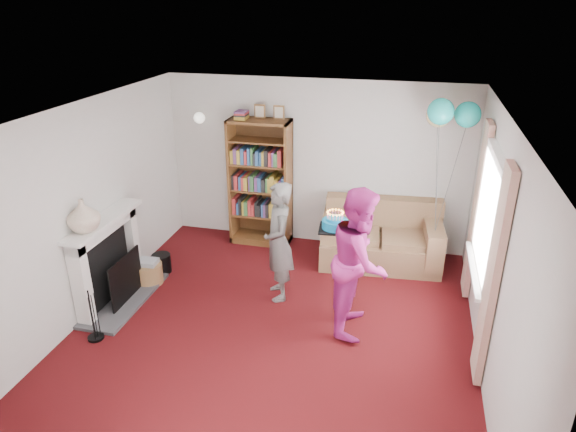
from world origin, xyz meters
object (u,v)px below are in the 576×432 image
(bookcase, at_px, (261,184))
(person_striped, at_px, (279,242))
(person_magenta, at_px, (360,261))
(sofa, at_px, (381,239))
(birthday_cake, at_px, (335,224))

(bookcase, bearing_deg, person_striped, -65.94)
(bookcase, bearing_deg, person_magenta, -48.19)
(sofa, xyz_separation_m, person_striped, (-1.18, -1.28, 0.43))
(sofa, relative_size, birthday_cake, 4.65)
(birthday_cake, bearing_deg, person_striped, 172.08)
(sofa, bearing_deg, bookcase, 167.93)
(bookcase, relative_size, sofa, 1.28)
(bookcase, relative_size, birthday_cake, 5.94)
(bookcase, xyz_separation_m, sofa, (1.85, -0.23, -0.61))
(bookcase, distance_m, birthday_cake, 2.12)
(person_magenta, bearing_deg, bookcase, 43.11)
(sofa, relative_size, person_magenta, 0.97)
(person_striped, height_order, birthday_cake, person_striped)
(person_striped, bearing_deg, sofa, 113.06)
(bookcase, height_order, person_striped, bookcase)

